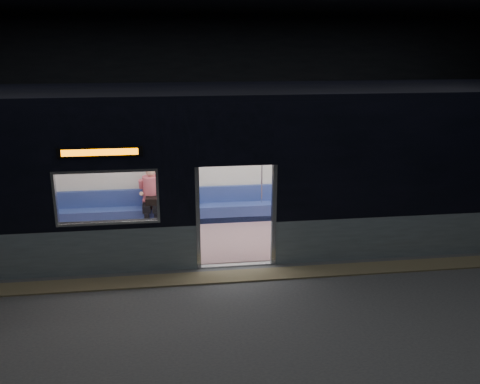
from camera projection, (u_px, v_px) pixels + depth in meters
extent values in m
cube|color=#47494C|center=(244.00, 291.00, 9.09)|extent=(24.00, 14.00, 0.01)
cube|color=black|center=(211.00, 103.00, 14.99)|extent=(24.00, 0.04, 5.00)
cube|color=#8C7F59|center=(240.00, 276.00, 9.61)|extent=(22.80, 0.50, 0.03)
cube|color=#93A5AF|center=(467.00, 232.00, 10.58)|extent=(8.30, 0.12, 0.90)
cube|color=black|center=(477.00, 158.00, 10.11)|extent=(8.30, 0.12, 2.30)
cube|color=black|center=(236.00, 135.00, 9.34)|extent=(1.40, 0.12, 1.15)
cube|color=#B7BABC|center=(198.00, 218.00, 9.71)|extent=(0.08, 0.14, 2.05)
cube|color=#B7BABC|center=(274.00, 215.00, 9.89)|extent=(0.08, 0.14, 2.05)
cube|color=black|center=(100.00, 152.00, 9.02)|extent=(1.50, 0.04, 0.18)
cube|color=#E26700|center=(100.00, 152.00, 9.02)|extent=(1.34, 0.03, 0.12)
cube|color=silver|center=(221.00, 155.00, 12.37)|extent=(18.00, 0.12, 3.20)
cube|color=black|center=(227.00, 91.00, 10.52)|extent=(18.00, 3.00, 0.15)
cube|color=#866167|center=(228.00, 237.00, 11.46)|extent=(17.76, 2.76, 0.04)
cube|color=silver|center=(228.00, 135.00, 10.78)|extent=(17.76, 2.76, 0.10)
cube|color=navy|center=(223.00, 212.00, 12.46)|extent=(11.00, 0.48, 0.41)
cube|color=navy|center=(222.00, 194.00, 12.52)|extent=(11.00, 0.10, 0.40)
cube|color=#7F5C64|center=(67.00, 256.00, 9.95)|extent=(4.40, 0.48, 0.41)
cube|color=#7F5C64|center=(388.00, 239.00, 10.77)|extent=(4.40, 0.48, 0.41)
cylinder|color=silver|center=(186.00, 207.00, 9.93)|extent=(0.04, 0.04, 2.26)
cylinder|color=silver|center=(183.00, 177.00, 12.08)|extent=(0.04, 0.04, 2.26)
cylinder|color=silver|center=(281.00, 203.00, 10.17)|extent=(0.04, 0.04, 2.26)
cylinder|color=silver|center=(262.00, 174.00, 12.32)|extent=(0.04, 0.04, 2.26)
cylinder|color=silver|center=(223.00, 144.00, 11.92)|extent=(11.00, 0.03, 0.03)
cube|color=black|center=(147.00, 207.00, 11.92)|extent=(0.18, 0.51, 0.17)
cube|color=black|center=(157.00, 206.00, 11.95)|extent=(0.18, 0.51, 0.17)
cylinder|color=black|center=(147.00, 221.00, 11.78)|extent=(0.12, 0.12, 0.43)
cylinder|color=black|center=(157.00, 221.00, 11.81)|extent=(0.12, 0.12, 0.43)
cube|color=#CB5864|center=(152.00, 203.00, 12.12)|extent=(0.43, 0.24, 0.21)
cylinder|color=#CB5864|center=(151.00, 188.00, 12.05)|extent=(0.44, 0.44, 0.56)
sphere|color=tan|center=(150.00, 172.00, 11.91)|extent=(0.23, 0.23, 0.23)
sphere|color=black|center=(150.00, 169.00, 11.94)|extent=(0.24, 0.24, 0.24)
cube|color=black|center=(153.00, 201.00, 11.81)|extent=(0.41, 0.38, 0.16)
cube|color=white|center=(357.00, 157.00, 12.75)|extent=(0.99, 0.03, 0.64)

